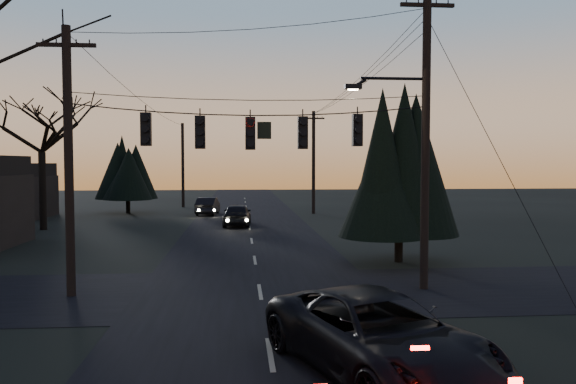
{
  "coord_description": "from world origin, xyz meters",
  "views": [
    {
      "loc": [
        -0.67,
        -8.17,
        4.24
      ],
      "look_at": [
        0.93,
        10.06,
        3.29
      ],
      "focal_mm": 35.0,
      "sensor_mm": 36.0,
      "label": 1
    }
  ],
  "objects": [
    {
      "name": "cross_road",
      "position": [
        0.0,
        10.0,
        0.01
      ],
      "size": [
        60.0,
        7.0,
        0.02
      ],
      "primitive_type": "cube",
      "color": "black",
      "rests_on": "ground"
    },
    {
      "name": "sedan_oncoming_a",
      "position": [
        -0.8,
        29.41,
        0.76
      ],
      "size": [
        2.0,
        4.52,
        1.51
      ],
      "primitive_type": "imported",
      "rotation": [
        0.0,
        0.0,
        3.09
      ],
      "color": "black",
      "rests_on": "ground"
    },
    {
      "name": "evergreen_dist",
      "position": [
        -9.99,
        39.91,
        3.6
      ],
      "size": [
        3.92,
        3.92,
        6.02
      ],
      "color": "black",
      "rests_on": "ground"
    },
    {
      "name": "evergreen_right",
      "position": [
        6.13,
        15.15,
        4.19
      ],
      "size": [
        4.03,
        4.03,
        7.19
      ],
      "color": "black",
      "rests_on": "ground"
    },
    {
      "name": "utility_pole_far_l",
      "position": [
        -6.0,
        46.0,
        0.0
      ],
      "size": [
        0.3,
        0.3,
        8.0
      ],
      "primitive_type": null,
      "color": "black",
      "rests_on": "ground"
    },
    {
      "name": "sedan_oncoming_b",
      "position": [
        -3.2,
        37.73,
        0.7
      ],
      "size": [
        1.86,
        4.37,
        1.4
      ],
      "primitive_type": "imported",
      "rotation": [
        0.0,
        0.0,
        3.05
      ],
      "color": "black",
      "rests_on": "ground"
    },
    {
      "name": "main_road",
      "position": [
        0.0,
        20.0,
        0.01
      ],
      "size": [
        8.0,
        120.0,
        0.02
      ],
      "primitive_type": "cube",
      "color": "black",
      "rests_on": "ground"
    },
    {
      "name": "bare_tree_dist",
      "position": [
        -13.02,
        28.38,
        6.84
      ],
      "size": [
        6.16,
        6.16,
        9.8
      ],
      "color": "black",
      "rests_on": "ground"
    },
    {
      "name": "utility_pole_far_r",
      "position": [
        5.5,
        38.0,
        0.0
      ],
      "size": [
        1.8,
        0.3,
        8.5
      ],
      "primitive_type": null,
      "color": "black",
      "rests_on": "ground"
    },
    {
      "name": "span_signal_assembly",
      "position": [
        -0.24,
        10.0,
        5.25
      ],
      "size": [
        11.5,
        0.44,
        1.58
      ],
      "color": "black",
      "rests_on": "ground"
    },
    {
      "name": "utility_pole_left",
      "position": [
        -6.0,
        10.0,
        0.0
      ],
      "size": [
        1.8,
        0.3,
        8.5
      ],
      "primitive_type": null,
      "color": "black",
      "rests_on": "ground"
    },
    {
      "name": "suv_near",
      "position": [
        2.06,
        2.62,
        0.81
      ],
      "size": [
        4.53,
        6.36,
        1.61
      ],
      "primitive_type": "imported",
      "rotation": [
        0.0,
        0.0,
        0.36
      ],
      "color": "black",
      "rests_on": "ground"
    },
    {
      "name": "utility_pole_right",
      "position": [
        5.5,
        10.0,
        0.0
      ],
      "size": [
        5.0,
        0.3,
        10.0
      ],
      "primitive_type": null,
      "color": "black",
      "rests_on": "ground"
    }
  ]
}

